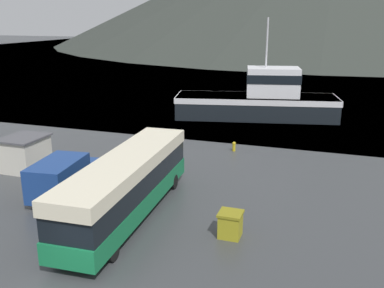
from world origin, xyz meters
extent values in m
plane|color=#475B6B|center=(0.00, 142.54, 0.00)|extent=(240.00, 240.00, 0.00)
cube|color=#146B3D|center=(-1.19, 7.44, 0.95)|extent=(3.19, 12.37, 1.00)
cube|color=black|center=(-1.19, 7.44, 2.03)|extent=(3.12, 12.12, 1.15)
cube|color=beige|center=(-1.19, 7.44, 2.96)|extent=(3.19, 12.37, 0.72)
cube|color=black|center=(-1.50, 13.58, 1.83)|extent=(2.26, 0.17, 1.55)
cylinder|color=black|center=(-2.54, 11.67, 0.45)|extent=(0.35, 0.91, 0.90)
cylinder|color=black|center=(-0.28, 11.78, 0.45)|extent=(0.35, 0.91, 0.90)
cylinder|color=black|center=(-2.10, 3.10, 0.45)|extent=(0.35, 0.91, 0.90)
cylinder|color=black|center=(0.16, 3.22, 0.45)|extent=(0.35, 0.91, 0.90)
cube|color=navy|center=(-6.01, 8.15, 1.34)|extent=(2.63, 4.16, 1.98)
cube|color=navy|center=(-6.34, 10.93, 0.89)|extent=(2.37, 1.93, 1.09)
cube|color=black|center=(-6.24, 10.12, 1.78)|extent=(1.85, 0.28, 0.69)
cylinder|color=black|center=(-7.29, 10.60, 0.35)|extent=(0.30, 0.72, 0.70)
cylinder|color=black|center=(-5.34, 10.83, 0.35)|extent=(0.30, 0.72, 0.70)
cylinder|color=black|center=(-6.88, 7.14, 0.35)|extent=(0.30, 0.72, 0.70)
cylinder|color=black|center=(-4.93, 7.37, 0.35)|extent=(0.30, 0.72, 0.70)
cube|color=black|center=(0.90, 32.97, 1.17)|extent=(17.22, 8.27, 2.35)
cube|color=silver|center=(0.90, 32.97, 2.05)|extent=(17.39, 8.36, 0.59)
cube|color=silver|center=(2.52, 33.31, 3.83)|extent=(5.90, 4.48, 2.95)
cube|color=black|center=(2.52, 33.31, 4.27)|extent=(6.03, 4.60, 0.89)
cylinder|color=#B2B2B7|center=(1.74, 33.15, 7.78)|extent=(0.20, 0.20, 4.96)
cube|color=olive|center=(4.53, 6.96, 0.58)|extent=(1.03, 0.99, 1.15)
cube|color=olive|center=(4.53, 6.96, 1.22)|extent=(1.14, 1.09, 0.13)
cube|color=beige|center=(-11.28, 11.72, 1.13)|extent=(2.36, 2.78, 2.26)
cube|color=#4C4C51|center=(-11.28, 11.72, 2.32)|extent=(2.59, 3.06, 0.12)
cylinder|color=#B29919|center=(1.50, 20.56, 0.28)|extent=(0.25, 0.25, 0.56)
sphere|color=#B29919|center=(1.50, 20.56, 0.63)|extent=(0.29, 0.29, 0.29)
camera|label=1|loc=(8.76, -11.34, 10.26)|focal=40.00mm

